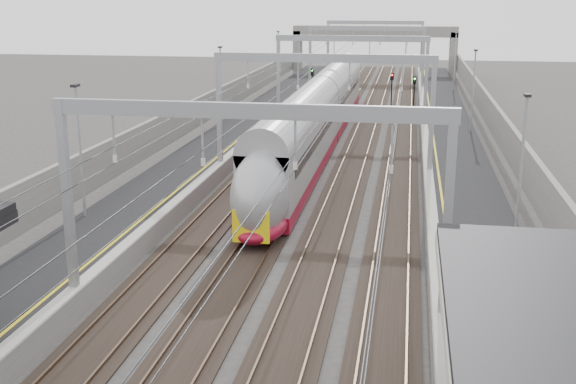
% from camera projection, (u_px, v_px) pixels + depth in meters
% --- Properties ---
extents(platform_left, '(4.00, 120.00, 1.00)m').
position_uv_depth(platform_left, '(207.00, 158.00, 47.49)').
color(platform_left, black).
rests_on(platform_left, ground).
extents(platform_right, '(4.00, 120.00, 1.00)m').
position_uv_depth(platform_right, '(456.00, 167.00, 44.92)').
color(platform_right, black).
rests_on(platform_right, ground).
extents(tracks, '(11.40, 140.00, 0.20)m').
position_uv_depth(tracks, '(328.00, 169.00, 46.32)').
color(tracks, black).
rests_on(tracks, ground).
extents(overhead_line, '(13.00, 140.00, 6.60)m').
position_uv_depth(overhead_line, '(340.00, 64.00, 51.01)').
color(overhead_line, '#919399').
rests_on(overhead_line, platform_left).
extents(overbridge, '(22.00, 2.20, 6.90)m').
position_uv_depth(overbridge, '(375.00, 38.00, 97.27)').
color(overbridge, slate).
rests_on(overbridge, ground).
extents(wall_left, '(0.30, 120.00, 3.20)m').
position_uv_depth(wall_left, '(160.00, 140.00, 47.71)').
color(wall_left, slate).
rests_on(wall_left, ground).
extents(wall_right, '(0.30, 120.00, 3.20)m').
position_uv_depth(wall_right, '(510.00, 152.00, 44.12)').
color(wall_right, slate).
rests_on(wall_right, ground).
extents(train, '(2.58, 47.06, 4.09)m').
position_uv_depth(train, '(317.00, 123.00, 51.53)').
color(train, maroon).
rests_on(train, ground).
extents(signal_green, '(0.32, 0.32, 3.48)m').
position_uv_depth(signal_green, '(312.00, 78.00, 75.85)').
color(signal_green, black).
rests_on(signal_green, ground).
extents(signal_red_near, '(0.32, 0.32, 3.48)m').
position_uv_depth(signal_red_near, '(392.00, 83.00, 71.66)').
color(signal_red_near, black).
rests_on(signal_red_near, ground).
extents(signal_red_far, '(0.32, 0.32, 3.48)m').
position_uv_depth(signal_red_far, '(414.00, 87.00, 68.40)').
color(signal_red_far, black).
rests_on(signal_red_far, ground).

